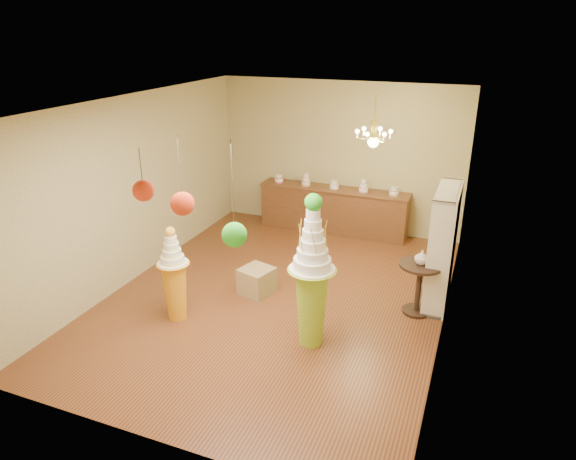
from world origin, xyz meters
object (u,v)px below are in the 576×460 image
(pedestal_orange, at_px, (175,283))
(round_table, at_px, (419,281))
(sideboard, at_px, (333,209))
(pedestal_green, at_px, (312,288))

(pedestal_orange, relative_size, round_table, 1.77)
(sideboard, bearing_deg, pedestal_orange, -105.46)
(pedestal_orange, bearing_deg, round_table, 23.92)
(pedestal_orange, xyz_separation_m, round_table, (3.23, 1.43, -0.06))
(sideboard, distance_m, round_table, 3.38)
(pedestal_orange, relative_size, sideboard, 0.47)
(pedestal_green, xyz_separation_m, sideboard, (-0.89, 3.96, -0.36))
(pedestal_green, distance_m, round_table, 1.81)
(pedestal_green, xyz_separation_m, round_table, (1.21, 1.31, -0.32))
(pedestal_orange, xyz_separation_m, sideboard, (1.13, 4.08, -0.09))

